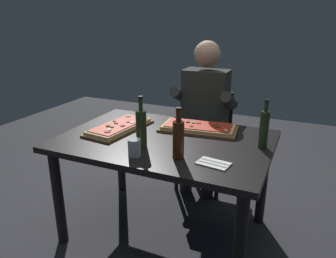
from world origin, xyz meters
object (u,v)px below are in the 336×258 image
(tumbler_near_camera, at_px, (134,149))
(seated_diner, at_px, (204,111))
(wine_bottle_dark, at_px, (264,128))
(dining_table, at_px, (165,151))
(pizza_rectangular_front, at_px, (198,128))
(pizza_rectangular_left, at_px, (119,127))
(oil_bottle_amber, at_px, (141,128))
(diner_chair, at_px, (207,134))
(vinegar_bottle_green, at_px, (178,138))

(tumbler_near_camera, distance_m, seated_diner, 1.08)
(seated_diner, bearing_deg, wine_bottle_dark, -46.86)
(dining_table, xyz_separation_m, wine_bottle_dark, (0.62, 0.10, 0.22))
(dining_table, bearing_deg, tumbler_near_camera, -97.34)
(wine_bottle_dark, bearing_deg, pizza_rectangular_front, 163.15)
(pizza_rectangular_left, distance_m, oil_bottle_amber, 0.38)
(pizza_rectangular_left, bearing_deg, pizza_rectangular_front, 22.78)
(wine_bottle_dark, distance_m, diner_chair, 1.03)
(dining_table, distance_m, seated_diner, 0.74)
(pizza_rectangular_front, height_order, tumbler_near_camera, tumbler_near_camera)
(tumbler_near_camera, bearing_deg, seated_diner, 85.93)
(diner_chair, bearing_deg, pizza_rectangular_left, -116.21)
(diner_chair, bearing_deg, seated_diner, -90.00)
(pizza_rectangular_left, distance_m, vinegar_bottle_green, 0.65)
(vinegar_bottle_green, bearing_deg, diner_chair, 98.65)
(dining_table, relative_size, pizza_rectangular_left, 2.49)
(oil_bottle_amber, relative_size, seated_diner, 0.24)
(wine_bottle_dark, xyz_separation_m, diner_chair, (-0.59, 0.75, -0.38))
(tumbler_near_camera, bearing_deg, vinegar_bottle_green, 17.65)
(pizza_rectangular_front, distance_m, tumbler_near_camera, 0.62)
(tumbler_near_camera, bearing_deg, pizza_rectangular_front, 71.49)
(dining_table, height_order, pizza_rectangular_front, pizza_rectangular_front)
(pizza_rectangular_front, distance_m, diner_chair, 0.68)
(oil_bottle_amber, height_order, vinegar_bottle_green, oil_bottle_amber)
(oil_bottle_amber, height_order, diner_chair, oil_bottle_amber)
(pizza_rectangular_left, relative_size, wine_bottle_dark, 1.82)
(tumbler_near_camera, relative_size, seated_diner, 0.08)
(pizza_rectangular_front, relative_size, tumbler_near_camera, 5.48)
(dining_table, relative_size, vinegar_bottle_green, 4.61)
(pizza_rectangular_left, distance_m, tumbler_near_camera, 0.49)
(pizza_rectangular_front, relative_size, diner_chair, 0.66)
(vinegar_bottle_green, distance_m, diner_chair, 1.19)
(pizza_rectangular_front, distance_m, pizza_rectangular_left, 0.57)
(tumbler_near_camera, bearing_deg, wine_bottle_dark, 33.49)
(tumbler_near_camera, bearing_deg, oil_bottle_amber, 102.28)
(dining_table, distance_m, diner_chair, 0.87)
(dining_table, relative_size, wine_bottle_dark, 4.55)
(dining_table, distance_m, oil_bottle_amber, 0.30)
(diner_chair, bearing_deg, oil_bottle_amber, -95.96)
(dining_table, xyz_separation_m, diner_chair, (0.03, 0.86, -0.16))
(pizza_rectangular_left, relative_size, diner_chair, 0.65)
(oil_bottle_amber, bearing_deg, diner_chair, 84.04)
(diner_chair, bearing_deg, pizza_rectangular_front, -78.90)
(dining_table, height_order, pizza_rectangular_left, pizza_rectangular_left)
(oil_bottle_amber, bearing_deg, pizza_rectangular_left, 144.56)
(oil_bottle_amber, bearing_deg, pizza_rectangular_front, 62.32)
(pizza_rectangular_front, xyz_separation_m, oil_bottle_amber, (-0.23, -0.44, 0.11))
(wine_bottle_dark, height_order, oil_bottle_amber, oil_bottle_amber)
(wine_bottle_dark, xyz_separation_m, oil_bottle_amber, (-0.70, -0.29, -0.00))
(pizza_rectangular_left, bearing_deg, diner_chair, 63.79)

